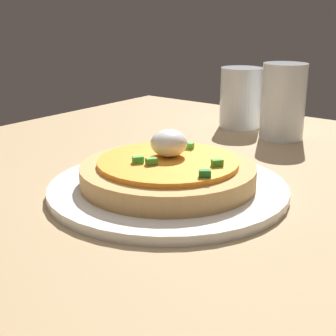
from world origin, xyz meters
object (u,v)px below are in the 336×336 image
(cup_near, at_px, (283,106))
(cup_far, at_px, (240,101))
(plate, at_px, (168,188))
(pizza, at_px, (168,171))

(cup_near, bearing_deg, cup_far, 71.61)
(cup_near, distance_m, cup_far, 0.11)
(plate, xyz_separation_m, pizza, (0.00, 0.00, 0.02))
(pizza, xyz_separation_m, cup_near, (0.32, 0.00, 0.03))
(cup_near, bearing_deg, plate, -179.12)
(pizza, bearing_deg, cup_far, 16.35)
(plate, relative_size, cup_far, 2.60)
(plate, height_order, cup_near, cup_near)
(plate, bearing_deg, pizza, 29.37)
(cup_near, xyz_separation_m, cup_far, (0.03, 0.10, -0.01))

